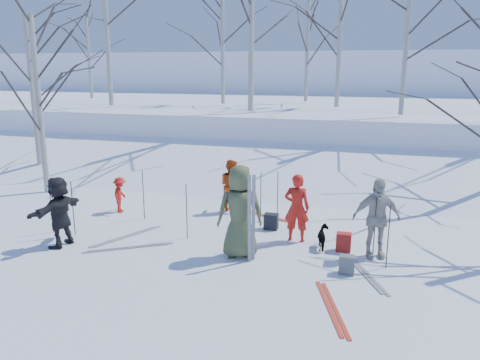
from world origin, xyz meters
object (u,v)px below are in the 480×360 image
(skier_red_seated, at_px, (120,195))
(skier_redor_behind, at_px, (231,186))
(dog, at_px, (324,238))
(backpack_grey, at_px, (347,265))
(skier_red_north, at_px, (297,208))
(skier_grey_west, at_px, (59,212))
(skier_olive_center, at_px, (240,212))
(backpack_red, at_px, (344,242))
(backpack_dark, at_px, (271,222))
(skier_cream_east, at_px, (376,218))

(skier_red_seated, bearing_deg, skier_redor_behind, -84.65)
(dog, bearing_deg, backpack_grey, 102.35)
(skier_red_north, relative_size, skier_grey_west, 0.99)
(skier_olive_center, distance_m, backpack_red, 2.44)
(skier_olive_center, xyz_separation_m, skier_redor_behind, (-1.14, 3.04, -0.26))
(skier_olive_center, distance_m, skier_redor_behind, 3.26)
(skier_red_seated, xyz_separation_m, backpack_dark, (4.37, -0.22, -0.30))
(skier_red_seated, distance_m, dog, 5.91)
(skier_red_north, xyz_separation_m, skier_red_seated, (-5.11, 0.84, -0.31))
(skier_cream_east, height_order, backpack_grey, skier_cream_east)
(skier_redor_behind, distance_m, dog, 3.57)
(skier_redor_behind, relative_size, backpack_red, 3.53)
(skier_red_seated, distance_m, skier_grey_west, 2.66)
(skier_red_north, relative_size, dog, 2.64)
(dog, bearing_deg, skier_red_north, -38.43)
(skier_redor_behind, height_order, backpack_red, skier_redor_behind)
(skier_olive_center, bearing_deg, backpack_grey, 151.30)
(skier_grey_west, height_order, backpack_grey, skier_grey_west)
(backpack_dark, bearing_deg, backpack_grey, -46.97)
(skier_red_north, bearing_deg, skier_cream_east, 164.32)
(skier_red_north, distance_m, backpack_grey, 2.07)
(skier_cream_east, xyz_separation_m, backpack_red, (-0.65, 0.12, -0.66))
(skier_redor_behind, bearing_deg, skier_red_north, 172.11)
(skier_olive_center, relative_size, skier_grey_west, 1.24)
(skier_olive_center, relative_size, backpack_dark, 5.01)
(backpack_dark, bearing_deg, skier_olive_center, -98.46)
(backpack_red, bearing_deg, skier_redor_behind, 146.69)
(skier_olive_center, height_order, backpack_grey, skier_olive_center)
(skier_red_seated, xyz_separation_m, backpack_grey, (6.37, -2.36, -0.31))
(skier_grey_west, bearing_deg, backpack_dark, 126.14)
(skier_olive_center, relative_size, backpack_red, 4.77)
(skier_red_north, height_order, skier_grey_west, skier_grey_west)
(skier_olive_center, height_order, skier_grey_west, skier_olive_center)
(skier_cream_east, height_order, backpack_dark, skier_cream_east)
(skier_red_seated, xyz_separation_m, dog, (5.79, -1.16, -0.24))
(skier_red_north, height_order, dog, skier_red_north)
(backpack_grey, relative_size, backpack_dark, 0.95)
(skier_redor_behind, bearing_deg, skier_olive_center, 142.58)
(skier_red_seated, bearing_deg, backpack_grey, -122.95)
(skier_red_seated, height_order, backpack_dark, skier_red_seated)
(skier_red_north, bearing_deg, backpack_grey, 128.76)
(skier_grey_west, bearing_deg, skier_red_seated, -172.45)
(skier_olive_center, height_order, skier_cream_east, skier_olive_center)
(skier_grey_west, xyz_separation_m, backpack_red, (6.20, 1.45, -0.60))
(backpack_red, bearing_deg, backpack_grey, -82.94)
(skier_olive_center, height_order, skier_red_seated, skier_olive_center)
(skier_redor_behind, bearing_deg, dog, 175.27)
(skier_grey_west, distance_m, backpack_dark, 5.02)
(backpack_grey, bearing_deg, skier_olive_center, 172.94)
(skier_olive_center, xyz_separation_m, skier_cream_east, (2.78, 0.78, -0.14))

